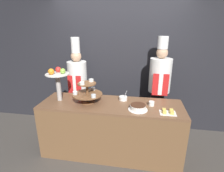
{
  "coord_description": "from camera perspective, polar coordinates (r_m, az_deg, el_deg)",
  "views": [
    {
      "loc": [
        0.42,
        -2.06,
        1.98
      ],
      "look_at": [
        0.0,
        0.44,
        1.12
      ],
      "focal_mm": 28.0,
      "sensor_mm": 36.0,
      "label": 1
    }
  ],
  "objects": [
    {
      "name": "buffet_counter",
      "position": [
        2.88,
        -0.34,
        -13.68
      ],
      "size": [
        2.16,
        0.67,
        0.87
      ],
      "color": "brown",
      "rests_on": "ground_plane"
    },
    {
      "name": "chef_center_left",
      "position": [
        3.17,
        15.16,
        0.37
      ],
      "size": [
        0.37,
        0.37,
        1.84
      ],
      "color": "#28282D",
      "rests_on": "ground_plane"
    },
    {
      "name": "cup_white",
      "position": [
        2.66,
        12.77,
        -5.6
      ],
      "size": [
        0.08,
        0.08,
        0.07
      ],
      "color": "white",
      "rests_on": "buffet_counter"
    },
    {
      "name": "cake_round",
      "position": [
        2.5,
        8.47,
        -6.92
      ],
      "size": [
        0.27,
        0.27,
        0.08
      ],
      "color": "white",
      "rests_on": "buffet_counter"
    },
    {
      "name": "ground_plane",
      "position": [
        2.89,
        -1.59,
        -24.58
      ],
      "size": [
        14.0,
        14.0,
        0.0
      ],
      "primitive_type": "plane",
      "color": "#47423D"
    },
    {
      "name": "tiered_stand",
      "position": [
        2.68,
        -8.08,
        -1.97
      ],
      "size": [
        0.46,
        0.46,
        0.35
      ],
      "color": "brown",
      "rests_on": "buffet_counter"
    },
    {
      "name": "fruit_pedestal",
      "position": [
        2.81,
        -17.32,
        2.53
      ],
      "size": [
        0.36,
        0.36,
        0.53
      ],
      "color": "#B2ADA8",
      "rests_on": "buffet_counter"
    },
    {
      "name": "cake_square_tray",
      "position": [
        2.5,
        17.78,
        -8.08
      ],
      "size": [
        0.22,
        0.16,
        0.05
      ],
      "color": "white",
      "rests_on": "buffet_counter"
    },
    {
      "name": "wall_back",
      "position": [
        3.44,
        2.43,
        8.95
      ],
      "size": [
        10.0,
        0.06,
        2.8
      ],
      "color": "#232328",
      "rests_on": "ground_plane"
    },
    {
      "name": "chef_left",
      "position": [
        3.37,
        -11.09,
        0.8
      ],
      "size": [
        0.35,
        0.35,
        1.82
      ],
      "color": "#38332D",
      "rests_on": "ground_plane"
    },
    {
      "name": "serving_bowl_far",
      "position": [
        2.8,
        3.67,
        -4.0
      ],
      "size": [
        0.13,
        0.13,
        0.16
      ],
      "color": "white",
      "rests_on": "buffet_counter"
    }
  ]
}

